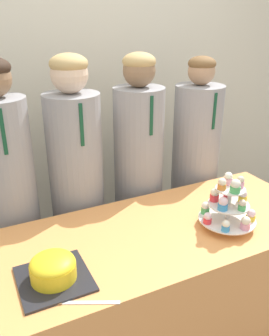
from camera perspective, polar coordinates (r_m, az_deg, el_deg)
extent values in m
cube|color=beige|center=(2.55, -8.26, 14.55)|extent=(9.00, 0.06, 2.70)
cube|color=#EF9951|center=(2.00, 4.47, -18.94)|extent=(1.67, 0.71, 0.77)
cube|color=#232328|center=(1.49, -12.76, -16.94)|extent=(0.28, 0.28, 0.01)
cylinder|color=yellow|center=(1.47, -12.90, -15.78)|extent=(0.18, 0.18, 0.07)
ellipsoid|color=yellow|center=(1.45, -13.03, -14.65)|extent=(0.18, 0.18, 0.06)
cube|color=silver|center=(1.38, -6.97, -20.63)|extent=(0.20, 0.11, 0.00)
cube|color=brown|center=(1.40, -13.45, -20.29)|extent=(0.09, 0.06, 0.01)
cylinder|color=silver|center=(1.78, 14.81, -6.16)|extent=(0.02, 0.02, 0.21)
cylinder|color=silver|center=(1.81, 14.60, -7.91)|extent=(0.28, 0.28, 0.01)
cylinder|color=silver|center=(1.77, 14.87, -5.64)|extent=(0.20, 0.20, 0.01)
cylinder|color=silver|center=(1.74, 15.14, -3.27)|extent=(0.14, 0.14, 0.01)
cylinder|color=pink|center=(1.89, 16.42, -6.17)|extent=(0.04, 0.04, 0.03)
sphere|color=beige|center=(1.88, 16.50, -5.52)|extent=(0.04, 0.04, 0.04)
cylinder|color=#3893DB|center=(1.89, 13.61, -5.76)|extent=(0.04, 0.04, 0.03)
sphere|color=silver|center=(1.88, 13.68, -5.06)|extent=(0.04, 0.04, 0.04)
cylinder|color=#4CB766|center=(1.82, 11.26, -6.70)|extent=(0.04, 0.04, 0.03)
sphere|color=white|center=(1.81, 11.32, -5.95)|extent=(0.04, 0.04, 0.04)
cylinder|color=#E5333D|center=(1.75, 11.61, -8.27)|extent=(0.04, 0.04, 0.03)
sphere|color=silver|center=(1.73, 11.67, -7.59)|extent=(0.04, 0.04, 0.04)
cylinder|color=#3893DB|center=(1.71, 14.39, -9.35)|extent=(0.04, 0.04, 0.03)
sphere|color=white|center=(1.69, 14.47, -8.67)|extent=(0.04, 0.04, 0.04)
cylinder|color=pink|center=(1.75, 17.33, -8.86)|extent=(0.05, 0.05, 0.03)
sphere|color=#F4E5C6|center=(1.73, 17.44, -8.08)|extent=(0.04, 0.04, 0.04)
cylinder|color=yellow|center=(1.82, 18.11, -7.61)|extent=(0.05, 0.05, 0.02)
sphere|color=silver|center=(1.81, 18.21, -6.93)|extent=(0.04, 0.04, 0.04)
cylinder|color=#E5333D|center=(1.78, 12.67, -4.67)|extent=(0.04, 0.04, 0.03)
sphere|color=#F4E5C6|center=(1.76, 12.76, -3.85)|extent=(0.04, 0.04, 0.04)
cylinder|color=#3893DB|center=(1.71, 13.96, -6.04)|extent=(0.05, 0.05, 0.03)
sphere|color=silver|center=(1.69, 14.05, -5.22)|extent=(0.04, 0.04, 0.04)
cylinder|color=#4CB766|center=(1.73, 16.86, -6.09)|extent=(0.04, 0.04, 0.03)
sphere|color=beige|center=(1.72, 16.94, -5.41)|extent=(0.03, 0.03, 0.03)
cylinder|color=yellow|center=(1.80, 16.93, -4.75)|extent=(0.04, 0.04, 0.03)
sphere|color=silver|center=(1.79, 17.03, -3.99)|extent=(0.04, 0.04, 0.04)
cylinder|color=#E5333D|center=(1.83, 14.74, -4.02)|extent=(0.04, 0.04, 0.03)
sphere|color=silver|center=(1.82, 14.83, -3.25)|extent=(0.04, 0.04, 0.04)
cylinder|color=#4CB766|center=(1.70, 15.83, -3.33)|extent=(0.05, 0.05, 0.03)
sphere|color=white|center=(1.68, 15.93, -2.47)|extent=(0.05, 0.05, 0.05)
cylinder|color=pink|center=(1.75, 16.57, -2.55)|extent=(0.04, 0.04, 0.03)
sphere|color=beige|center=(1.74, 16.67, -1.78)|extent=(0.03, 0.03, 0.03)
cylinder|color=pink|center=(1.77, 14.74, -2.08)|extent=(0.04, 0.04, 0.03)
sphere|color=white|center=(1.75, 14.83, -1.26)|extent=(0.04, 0.04, 0.04)
cylinder|color=orange|center=(1.71, 13.81, -2.93)|extent=(0.04, 0.04, 0.03)
sphere|color=#F4E5C6|center=(1.70, 13.89, -2.21)|extent=(0.04, 0.04, 0.04)
cylinder|color=#939399|center=(2.09, -18.74, -8.02)|extent=(0.29, 0.29, 1.37)
cube|color=#14472D|center=(1.74, -20.33, 5.41)|extent=(0.02, 0.01, 0.22)
cylinder|color=#939399|center=(2.15, -8.94, -6.21)|extent=(0.31, 0.31, 1.35)
sphere|color=beige|center=(1.90, -10.41, 14.54)|extent=(0.19, 0.19, 0.19)
ellipsoid|color=tan|center=(1.89, -10.53, 16.13)|extent=(0.20, 0.20, 0.11)
cube|color=#14472D|center=(1.80, -8.48, 6.81)|extent=(0.02, 0.01, 0.22)
cylinder|color=#939399|center=(2.28, 0.64, -4.11)|extent=(0.30, 0.30, 1.35)
sphere|color=#8E6B4C|center=(2.05, 0.74, 15.35)|extent=(0.18, 0.18, 0.18)
ellipsoid|color=tan|center=(2.04, 0.75, 16.75)|extent=(0.19, 0.19, 0.10)
cube|color=#14472D|center=(1.96, 2.75, 8.34)|extent=(0.02, 0.01, 0.22)
cylinder|color=#939399|center=(2.49, 9.43, -2.29)|extent=(0.31, 0.31, 1.33)
sphere|color=tan|center=(2.27, 10.70, 15.00)|extent=(0.17, 0.17, 0.17)
ellipsoid|color=brown|center=(2.27, 10.78, 16.14)|extent=(0.17, 0.17, 0.09)
cube|color=#14472D|center=(2.19, 12.72, 8.84)|extent=(0.02, 0.01, 0.22)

